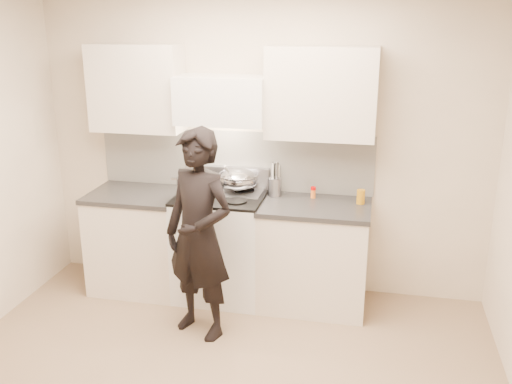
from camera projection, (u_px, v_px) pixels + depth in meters
room_shell at (211, 151)px, 3.70m from camera, size 4.04×3.54×2.70m
stove at (221, 245)px, 5.07m from camera, size 0.76×0.65×0.96m
counter_right at (314, 255)px, 4.91m from camera, size 0.92×0.67×0.92m
counter_left at (139, 240)px, 5.23m from camera, size 0.82×0.67×0.92m
wok at (238, 179)px, 5.00m from camera, size 0.36×0.45×0.29m
stock_pot at (192, 187)px, 4.81m from camera, size 0.37×0.27×0.17m
utensil_crock at (275, 186)px, 4.97m from camera, size 0.11×0.11×0.30m
spice_jar at (313, 192)px, 4.93m from camera, size 0.04×0.04×0.10m
oil_glass at (361, 197)px, 4.77m from camera, size 0.07×0.07×0.12m
person at (199, 235)px, 4.36m from camera, size 0.71×0.60×1.66m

